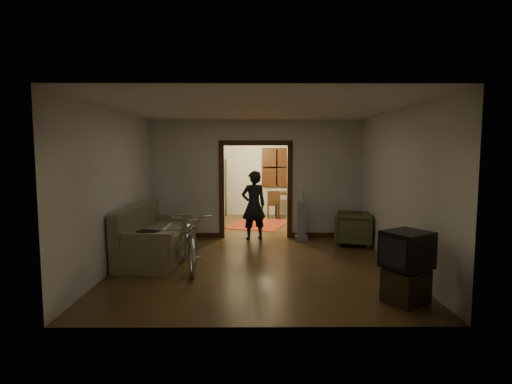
{
  "coord_description": "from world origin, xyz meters",
  "views": [
    {
      "loc": [
        -0.05,
        -8.74,
        2.04
      ],
      "look_at": [
        0.0,
        -0.3,
        1.2
      ],
      "focal_mm": 28.0,
      "sensor_mm": 36.0,
      "label": 1
    }
  ],
  "objects_px": {
    "armchair": "(353,228)",
    "locker": "(210,188)",
    "person": "(254,205)",
    "desk": "(291,205)",
    "bicycle": "(189,239)",
    "sofa": "(158,232)"
  },
  "relations": [
    {
      "from": "sofa",
      "to": "armchair",
      "type": "xyz_separation_m",
      "value": [
        4.04,
        1.11,
        -0.14
      ]
    },
    {
      "from": "bicycle",
      "to": "person",
      "type": "bearing_deg",
      "value": 47.24
    },
    {
      "from": "sofa",
      "to": "desk",
      "type": "xyz_separation_m",
      "value": [
        3.03,
        4.85,
        -0.12
      ]
    },
    {
      "from": "person",
      "to": "sofa",
      "type": "bearing_deg",
      "value": 24.09
    },
    {
      "from": "sofa",
      "to": "desk",
      "type": "height_order",
      "value": "sofa"
    },
    {
      "from": "armchair",
      "to": "locker",
      "type": "relative_size",
      "value": 0.44
    },
    {
      "from": "bicycle",
      "to": "person",
      "type": "distance_m",
      "value": 2.54
    },
    {
      "from": "sofa",
      "to": "armchair",
      "type": "bearing_deg",
      "value": 18.95
    },
    {
      "from": "armchair",
      "to": "person",
      "type": "height_order",
      "value": "person"
    },
    {
      "from": "sofa",
      "to": "armchair",
      "type": "relative_size",
      "value": 2.75
    },
    {
      "from": "bicycle",
      "to": "person",
      "type": "height_order",
      "value": "person"
    },
    {
      "from": "sofa",
      "to": "desk",
      "type": "distance_m",
      "value": 5.72
    },
    {
      "from": "desk",
      "to": "person",
      "type": "bearing_deg",
      "value": -93.41
    },
    {
      "from": "armchair",
      "to": "desk",
      "type": "xyz_separation_m",
      "value": [
        -1.01,
        3.73,
        0.03
      ]
    },
    {
      "from": "sofa",
      "to": "bicycle",
      "type": "relative_size",
      "value": 1.16
    },
    {
      "from": "person",
      "to": "desk",
      "type": "bearing_deg",
      "value": -129.0
    },
    {
      "from": "sofa",
      "to": "armchair",
      "type": "distance_m",
      "value": 4.2
    },
    {
      "from": "armchair",
      "to": "locker",
      "type": "distance_m",
      "value": 5.36
    },
    {
      "from": "bicycle",
      "to": "armchair",
      "type": "relative_size",
      "value": 2.36
    },
    {
      "from": "locker",
      "to": "sofa",
      "type": "bearing_deg",
      "value": -78.64
    },
    {
      "from": "person",
      "to": "locker",
      "type": "height_order",
      "value": "locker"
    },
    {
      "from": "desk",
      "to": "bicycle",
      "type": "bearing_deg",
      "value": -96.34
    }
  ]
}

